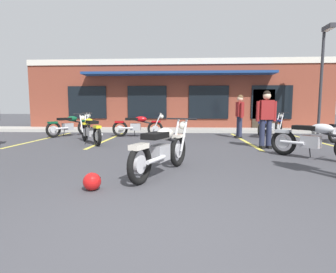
{
  "coord_description": "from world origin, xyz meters",
  "views": [
    {
      "loc": [
        0.31,
        -2.34,
        1.2
      ],
      "look_at": [
        -0.03,
        3.54,
        0.55
      ],
      "focal_mm": 28.5,
      "sensor_mm": 36.0,
      "label": 1
    }
  ],
  "objects_px": {
    "motorcycle_green_cafe_racer": "(70,125)",
    "person_near_building": "(240,114)",
    "motorcycle_foreground_classic": "(162,149)",
    "motorcycle_silver_naked": "(316,139)",
    "parking_lot_lamp_post": "(323,65)",
    "motorcycle_black_cruiser": "(271,125)",
    "helmet_on_pavement": "(92,182)",
    "motorcycle_blue_standard": "(138,125)",
    "person_in_black_shirt": "(266,116)",
    "motorcycle_orange_scrambler": "(90,130)"
  },
  "relations": [
    {
      "from": "motorcycle_green_cafe_racer",
      "to": "person_near_building",
      "type": "distance_m",
      "value": 6.92
    },
    {
      "from": "motorcycle_foreground_classic",
      "to": "person_near_building",
      "type": "xyz_separation_m",
      "value": [
        2.55,
        5.78,
        0.49
      ]
    },
    {
      "from": "motorcycle_silver_naked",
      "to": "parking_lot_lamp_post",
      "type": "relative_size",
      "value": 0.36
    },
    {
      "from": "motorcycle_black_cruiser",
      "to": "helmet_on_pavement",
      "type": "xyz_separation_m",
      "value": [
        -4.95,
        -7.57,
        -0.33
      ]
    },
    {
      "from": "motorcycle_green_cafe_racer",
      "to": "helmet_on_pavement",
      "type": "height_order",
      "value": "motorcycle_green_cafe_racer"
    },
    {
      "from": "motorcycle_foreground_classic",
      "to": "parking_lot_lamp_post",
      "type": "distance_m",
      "value": 10.1
    },
    {
      "from": "motorcycle_silver_naked",
      "to": "parking_lot_lamp_post",
      "type": "height_order",
      "value": "parking_lot_lamp_post"
    },
    {
      "from": "motorcycle_black_cruiser",
      "to": "motorcycle_blue_standard",
      "type": "distance_m",
      "value": 5.5
    },
    {
      "from": "motorcycle_foreground_classic",
      "to": "person_in_black_shirt",
      "type": "bearing_deg",
      "value": 49.1
    },
    {
      "from": "motorcycle_green_cafe_racer",
      "to": "parking_lot_lamp_post",
      "type": "relative_size",
      "value": 0.4
    },
    {
      "from": "motorcycle_black_cruiser",
      "to": "person_near_building",
      "type": "relative_size",
      "value": 1.01
    },
    {
      "from": "motorcycle_orange_scrambler",
      "to": "motorcycle_black_cruiser",
      "type": "bearing_deg",
      "value": 21.5
    },
    {
      "from": "motorcycle_black_cruiser",
      "to": "helmet_on_pavement",
      "type": "height_order",
      "value": "motorcycle_black_cruiser"
    },
    {
      "from": "person_near_building",
      "to": "helmet_on_pavement",
      "type": "distance_m",
      "value": 7.68
    },
    {
      "from": "motorcycle_blue_standard",
      "to": "motorcycle_orange_scrambler",
      "type": "xyz_separation_m",
      "value": [
        -1.23,
        -2.1,
        0.0
      ]
    },
    {
      "from": "person_in_black_shirt",
      "to": "person_near_building",
      "type": "height_order",
      "value": "same"
    },
    {
      "from": "person_in_black_shirt",
      "to": "helmet_on_pavement",
      "type": "xyz_separation_m",
      "value": [
        -3.71,
        -4.22,
        -0.82
      ]
    },
    {
      "from": "person_in_black_shirt",
      "to": "person_near_building",
      "type": "xyz_separation_m",
      "value": [
        -0.23,
        2.58,
        0.0
      ]
    },
    {
      "from": "person_near_building",
      "to": "helmet_on_pavement",
      "type": "relative_size",
      "value": 6.44
    },
    {
      "from": "motorcycle_orange_scrambler",
      "to": "parking_lot_lamp_post",
      "type": "bearing_deg",
      "value": 21.0
    },
    {
      "from": "motorcycle_green_cafe_racer",
      "to": "motorcycle_orange_scrambler",
      "type": "relative_size",
      "value": 1.02
    },
    {
      "from": "motorcycle_green_cafe_racer",
      "to": "helmet_on_pavement",
      "type": "xyz_separation_m",
      "value": [
        3.41,
        -7.12,
        -0.33
      ]
    },
    {
      "from": "person_in_black_shirt",
      "to": "motorcycle_green_cafe_racer",
      "type": "bearing_deg",
      "value": 157.83
    },
    {
      "from": "motorcycle_silver_naked",
      "to": "motorcycle_blue_standard",
      "type": "xyz_separation_m",
      "value": [
        -4.87,
        4.47,
        0.0
      ]
    },
    {
      "from": "motorcycle_blue_standard",
      "to": "person_near_building",
      "type": "xyz_separation_m",
      "value": [
        4.01,
        -0.24,
        0.49
      ]
    },
    {
      "from": "helmet_on_pavement",
      "to": "motorcycle_blue_standard",
      "type": "bearing_deg",
      "value": 94.3
    },
    {
      "from": "motorcycle_foreground_classic",
      "to": "motorcycle_silver_naked",
      "type": "height_order",
      "value": "same"
    },
    {
      "from": "motorcycle_black_cruiser",
      "to": "person_in_black_shirt",
      "type": "distance_m",
      "value": 3.61
    },
    {
      "from": "motorcycle_blue_standard",
      "to": "helmet_on_pavement",
      "type": "bearing_deg",
      "value": -85.7
    },
    {
      "from": "motorcycle_foreground_classic",
      "to": "motorcycle_black_cruiser",
      "type": "bearing_deg",
      "value": 58.56
    },
    {
      "from": "helmet_on_pavement",
      "to": "motorcycle_foreground_classic",
      "type": "bearing_deg",
      "value": 47.3
    },
    {
      "from": "motorcycle_silver_naked",
      "to": "parking_lot_lamp_post",
      "type": "xyz_separation_m",
      "value": [
        2.98,
        5.85,
        2.55
      ]
    },
    {
      "from": "person_in_black_shirt",
      "to": "helmet_on_pavement",
      "type": "relative_size",
      "value": 6.44
    },
    {
      "from": "motorcycle_black_cruiser",
      "to": "motorcycle_orange_scrambler",
      "type": "height_order",
      "value": "same"
    },
    {
      "from": "motorcycle_orange_scrambler",
      "to": "motorcycle_green_cafe_racer",
      "type": "bearing_deg",
      "value": 126.87
    },
    {
      "from": "motorcycle_silver_naked",
      "to": "motorcycle_black_cruiser",
      "type": "bearing_deg",
      "value": 83.16
    },
    {
      "from": "motorcycle_foreground_classic",
      "to": "helmet_on_pavement",
      "type": "xyz_separation_m",
      "value": [
        -0.94,
        -1.01,
        -0.33
      ]
    },
    {
      "from": "helmet_on_pavement",
      "to": "motorcycle_green_cafe_racer",
      "type": "bearing_deg",
      "value": 115.56
    },
    {
      "from": "motorcycle_silver_naked",
      "to": "helmet_on_pavement",
      "type": "distance_m",
      "value": 5.06
    },
    {
      "from": "motorcycle_black_cruiser",
      "to": "motorcycle_orange_scrambler",
      "type": "xyz_separation_m",
      "value": [
        -6.71,
        -2.64,
        0.0
      ]
    },
    {
      "from": "motorcycle_silver_naked",
      "to": "motorcycle_blue_standard",
      "type": "distance_m",
      "value": 6.61
    },
    {
      "from": "motorcycle_blue_standard",
      "to": "motorcycle_green_cafe_racer",
      "type": "height_order",
      "value": "same"
    },
    {
      "from": "motorcycle_black_cruiser",
      "to": "helmet_on_pavement",
      "type": "distance_m",
      "value": 9.05
    },
    {
      "from": "motorcycle_black_cruiser",
      "to": "person_near_building",
      "type": "height_order",
      "value": "person_near_building"
    },
    {
      "from": "motorcycle_orange_scrambler",
      "to": "person_in_black_shirt",
      "type": "relative_size",
      "value": 1.08
    },
    {
      "from": "motorcycle_orange_scrambler",
      "to": "person_near_building",
      "type": "bearing_deg",
      "value": 19.58
    },
    {
      "from": "person_in_black_shirt",
      "to": "motorcycle_black_cruiser",
      "type": "bearing_deg",
      "value": 69.82
    },
    {
      "from": "person_near_building",
      "to": "parking_lot_lamp_post",
      "type": "bearing_deg",
      "value": 22.89
    },
    {
      "from": "motorcycle_orange_scrambler",
      "to": "helmet_on_pavement",
      "type": "height_order",
      "value": "motorcycle_orange_scrambler"
    },
    {
      "from": "motorcycle_black_cruiser",
      "to": "parking_lot_lamp_post",
      "type": "distance_m",
      "value": 3.58
    }
  ]
}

